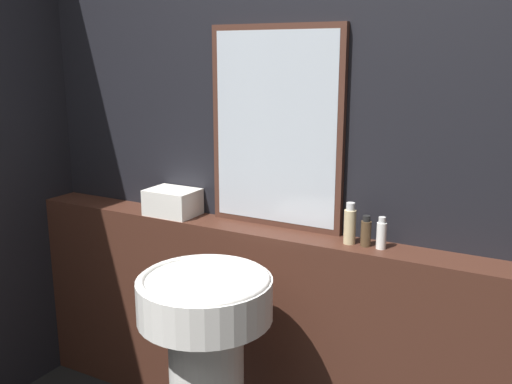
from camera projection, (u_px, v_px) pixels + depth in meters
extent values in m
cube|color=black|center=(292.00, 153.00, 2.40)|extent=(8.00, 0.06, 2.50)
cube|color=#422319|center=(277.00, 334.00, 2.48)|extent=(2.55, 0.18, 0.94)
cylinder|color=white|center=(205.00, 299.00, 2.03)|extent=(0.49, 0.49, 0.15)
torus|color=white|center=(204.00, 279.00, 2.01)|extent=(0.47, 0.47, 0.02)
cube|color=#47281E|center=(276.00, 128.00, 2.36)|extent=(0.60, 0.03, 0.84)
cube|color=#B2BCC6|center=(275.00, 129.00, 2.35)|extent=(0.55, 0.02, 0.79)
cube|color=silver|center=(173.00, 202.00, 2.61)|extent=(0.23, 0.17, 0.12)
cylinder|color=#C6B284|center=(350.00, 227.00, 2.21)|extent=(0.05, 0.05, 0.13)
cylinder|color=silver|center=(351.00, 206.00, 2.19)|extent=(0.03, 0.03, 0.03)
cylinder|color=#4C3823|center=(366.00, 234.00, 2.18)|extent=(0.04, 0.04, 0.10)
cylinder|color=black|center=(367.00, 218.00, 2.17)|extent=(0.03, 0.03, 0.02)
cylinder|color=white|center=(381.00, 236.00, 2.16)|extent=(0.04, 0.04, 0.10)
cylinder|color=silver|center=(382.00, 220.00, 2.14)|extent=(0.03, 0.03, 0.02)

